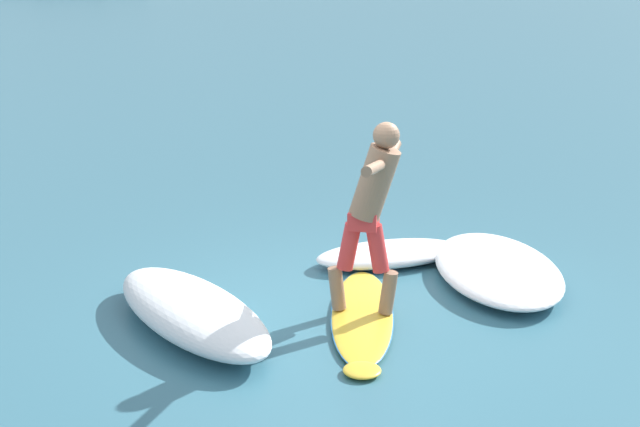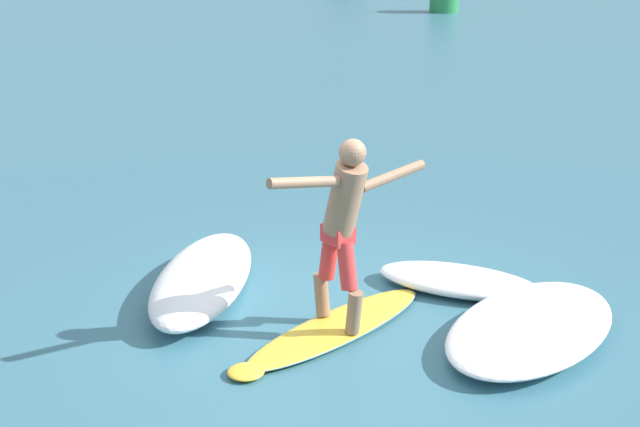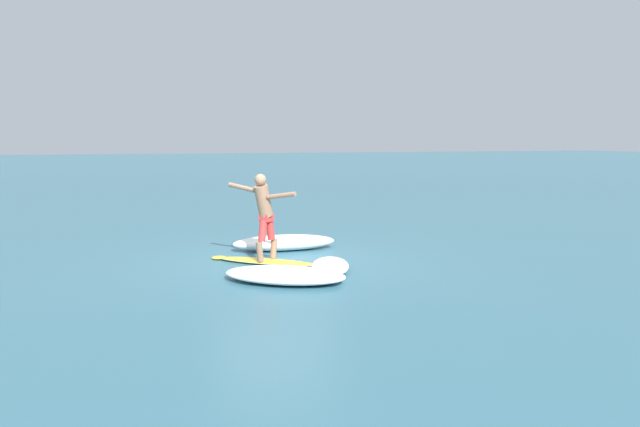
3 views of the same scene
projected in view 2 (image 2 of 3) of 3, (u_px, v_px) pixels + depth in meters
name	position (u px, v px, depth m)	size (l,w,h in m)	color
ground_plane	(336.00, 321.00, 8.30)	(200.00, 200.00, 0.00)	#386D7F
surfboard	(334.00, 328.00, 8.08)	(1.91, 2.10, 0.21)	yellow
surfer	(344.00, 218.00, 7.70)	(1.34, 1.11, 1.77)	#8E694F
wave_foam_at_tail	(531.00, 327.00, 7.92)	(2.28, 2.52, 0.24)	white
wave_foam_at_nose	(459.00, 281.00, 8.93)	(1.80, 1.26, 0.21)	white
wave_foam_beside	(203.00, 278.00, 8.82)	(1.04, 2.42, 0.35)	white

